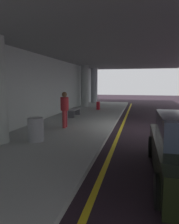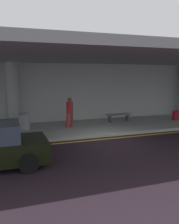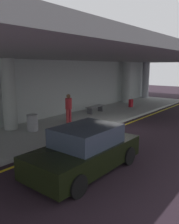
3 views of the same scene
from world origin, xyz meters
TOP-DOWN VIEW (x-y plane):
  - ground_plane at (0.00, 0.00)m, footprint 60.00×60.00m
  - sidewalk at (0.00, 3.10)m, footprint 26.00×4.20m
  - lane_stripe_yellow at (0.00, 0.65)m, footprint 26.00×0.14m
  - support_column_far_left at (-4.00, 4.61)m, footprint 0.71×0.71m
  - ceiling_overhang at (0.00, 2.60)m, footprint 28.00×13.20m
  - terminal_back_wall at (0.00, 5.35)m, footprint 26.00×0.30m
  - traveler_with_luggage at (-1.07, 3.20)m, footprint 0.38×0.38m
  - suitcase_upright_secondary at (5.99, 2.98)m, footprint 0.36×0.22m
  - bench_metal at (2.29, 3.80)m, footprint 1.60×0.50m
  - trash_bin_steel at (-3.53, 3.41)m, footprint 0.56×0.56m

SIDE VIEW (x-z plane):
  - ground_plane at x=0.00m, z-range 0.00..0.00m
  - lane_stripe_yellow at x=0.00m, z-range 0.00..0.01m
  - sidewalk at x=0.00m, z-range 0.00..0.15m
  - suitcase_upright_secondary at x=5.99m, z-range 0.01..0.91m
  - bench_metal at x=2.29m, z-range 0.26..0.74m
  - trash_bin_steel at x=-3.53m, z-range 0.15..1.00m
  - traveler_with_luggage at x=-1.07m, z-range 0.27..1.95m
  - terminal_back_wall at x=0.00m, z-range 0.00..3.80m
  - support_column_far_left at x=-4.00m, z-range 0.15..3.80m
  - ceiling_overhang at x=0.00m, z-range 3.80..4.10m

